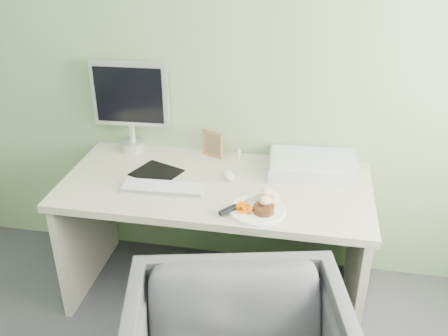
% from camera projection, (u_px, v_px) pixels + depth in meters
% --- Properties ---
extents(wall_back, '(3.50, 0.00, 3.50)m').
position_uv_depth(wall_back, '(229.00, 46.00, 2.63)').
color(wall_back, gray).
rests_on(wall_back, floor).
extents(desk, '(1.60, 0.75, 0.73)m').
position_uv_depth(desk, '(216.00, 213.00, 2.67)').
color(desk, beige).
rests_on(desk, floor).
extents(plate, '(0.27, 0.27, 0.01)m').
position_uv_depth(plate, '(257.00, 210.00, 2.34)').
color(plate, white).
rests_on(plate, desk).
extents(steak, '(0.10, 0.10, 0.03)m').
position_uv_depth(steak, '(264.00, 209.00, 2.31)').
color(steak, black).
rests_on(steak, plate).
extents(potato_pile, '(0.14, 0.12, 0.07)m').
position_uv_depth(potato_pile, '(267.00, 198.00, 2.37)').
color(potato_pile, '#AF7E55').
rests_on(potato_pile, plate).
extents(carrot_heap, '(0.07, 0.07, 0.04)m').
position_uv_depth(carrot_heap, '(245.00, 206.00, 2.32)').
color(carrot_heap, '#FF6B05').
rests_on(carrot_heap, plate).
extents(steak_knife, '(0.18, 0.23, 0.02)m').
position_uv_depth(steak_knife, '(235.00, 207.00, 2.33)').
color(steak_knife, silver).
rests_on(steak_knife, plate).
extents(mousepad, '(0.30, 0.28, 0.00)m').
position_uv_depth(mousepad, '(157.00, 173.00, 2.68)').
color(mousepad, black).
rests_on(mousepad, desk).
extents(keyboard, '(0.41, 0.14, 0.02)m').
position_uv_depth(keyboard, '(163.00, 187.00, 2.52)').
color(keyboard, white).
rests_on(keyboard, desk).
extents(computer_mouse, '(0.08, 0.11, 0.03)m').
position_uv_depth(computer_mouse, '(229.00, 176.00, 2.62)').
color(computer_mouse, white).
rests_on(computer_mouse, desk).
extents(photo_frame, '(0.13, 0.06, 0.16)m').
position_uv_depth(photo_frame, '(212.00, 144.00, 2.82)').
color(photo_frame, '#A2704C').
rests_on(photo_frame, desk).
extents(eyedrop_bottle, '(0.02, 0.02, 0.07)m').
position_uv_depth(eyedrop_bottle, '(239.00, 154.00, 2.82)').
color(eyedrop_bottle, white).
rests_on(eyedrop_bottle, desk).
extents(scanner, '(0.49, 0.34, 0.07)m').
position_uv_depth(scanner, '(313.00, 166.00, 2.68)').
color(scanner, '#AEB0B6').
rests_on(scanner, desk).
extents(monitor, '(0.44, 0.14, 0.52)m').
position_uv_depth(monitor, '(131.00, 102.00, 2.81)').
color(monitor, silver).
rests_on(monitor, desk).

